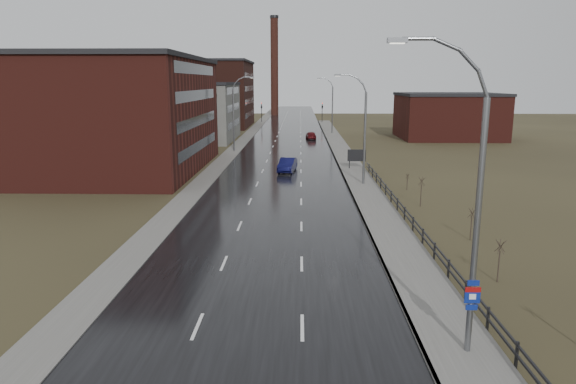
{
  "coord_description": "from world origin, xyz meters",
  "views": [
    {
      "loc": [
        2.16,
        -16.64,
        10.55
      ],
      "look_at": [
        1.34,
        18.43,
        3.0
      ],
      "focal_mm": 32.0,
      "sensor_mm": 36.0,
      "label": 1
    }
  ],
  "objects_px": {
    "billboard": "(357,156)",
    "car_near": "(287,165)",
    "streetlight_main": "(470,205)",
    "car_far": "(311,135)"
  },
  "relations": [
    {
      "from": "streetlight_main",
      "to": "billboard",
      "type": "distance_m",
      "value": 43.81
    },
    {
      "from": "streetlight_main",
      "to": "car_far",
      "type": "bearing_deg",
      "value": 93.14
    },
    {
      "from": "billboard",
      "to": "car_near",
      "type": "height_order",
      "value": "billboard"
    },
    {
      "from": "streetlight_main",
      "to": "car_near",
      "type": "xyz_separation_m",
      "value": [
        -7.78,
        41.76,
        -5.25
      ]
    },
    {
      "from": "billboard",
      "to": "car_near",
      "type": "bearing_deg",
      "value": -167.75
    },
    {
      "from": "streetlight_main",
      "to": "car_far",
      "type": "height_order",
      "value": "streetlight_main"
    },
    {
      "from": "car_near",
      "to": "car_far",
      "type": "distance_m",
      "value": 35.71
    },
    {
      "from": "streetlight_main",
      "to": "car_far",
      "type": "relative_size",
      "value": 2.82
    },
    {
      "from": "billboard",
      "to": "car_near",
      "type": "distance_m",
      "value": 8.65
    },
    {
      "from": "streetlight_main",
      "to": "billboard",
      "type": "bearing_deg",
      "value": 89.18
    }
  ]
}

